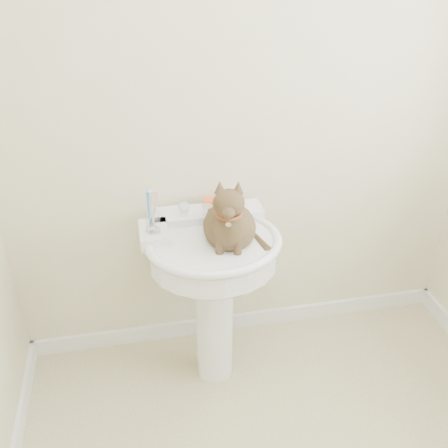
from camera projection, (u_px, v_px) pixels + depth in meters
wall_back at (247, 103)px, 2.11m from camera, size 2.20×0.00×2.50m
baseboard_back at (242, 320)px, 2.72m from camera, size 2.20×0.02×0.09m
pedestal_sink at (213, 266)px, 2.15m from camera, size 0.59×0.58×0.81m
faucet at (207, 207)px, 2.16m from camera, size 0.28×0.12×0.14m
soap_bar at (214, 202)px, 2.25m from camera, size 0.10×0.07×0.03m
toothbrush_cup at (153, 221)px, 2.04m from camera, size 0.07×0.07×0.18m
cat at (230, 224)px, 2.01m from camera, size 0.24×0.30×0.44m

